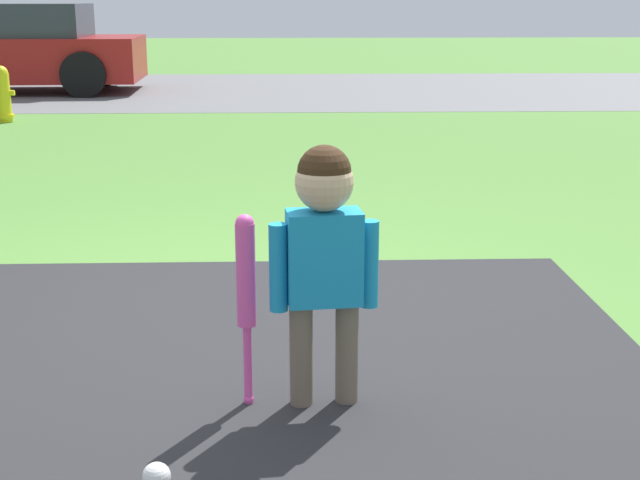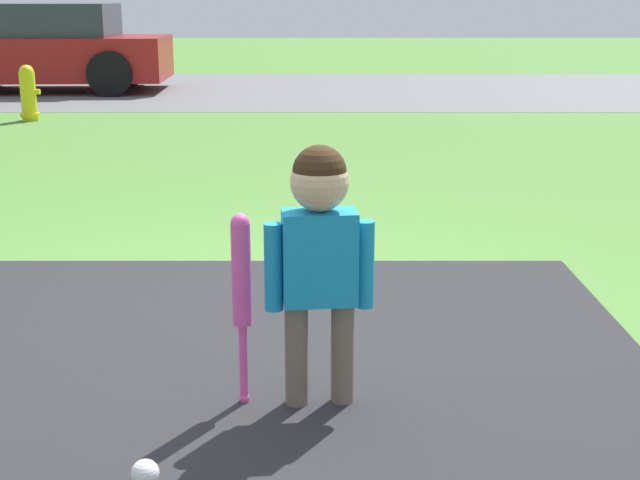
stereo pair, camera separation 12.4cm
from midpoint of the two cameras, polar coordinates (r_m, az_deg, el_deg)
The scene contains 7 objects.
ground_plane at distance 4.04m, azimuth -7.01°, elevation -5.49°, with size 60.00×60.00×0.00m, color #518438.
street_strip at distance 14.53m, azimuth -3.52°, elevation 9.59°, with size 40.00×6.00×0.01m.
child at distance 3.07m, azimuth -0.88°, elevation -0.01°, with size 0.38×0.20×0.95m.
baseball_bat at distance 3.13m, azimuth -5.89°, elevation -2.78°, with size 0.07×0.07×0.71m.
sports_ball at distance 2.80m, azimuth -11.72°, elevation -14.62°, with size 0.09×0.09×0.09m.
fire_hydrant at distance 11.28m, azimuth -19.96°, elevation 8.74°, with size 0.26×0.23×0.66m.
parked_car at distance 14.87m, azimuth -19.00°, elevation 11.40°, with size 3.89×2.10×1.34m.
Camera 1 is at (0.29, -3.76, 1.42)m, focal length 50.00 mm.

